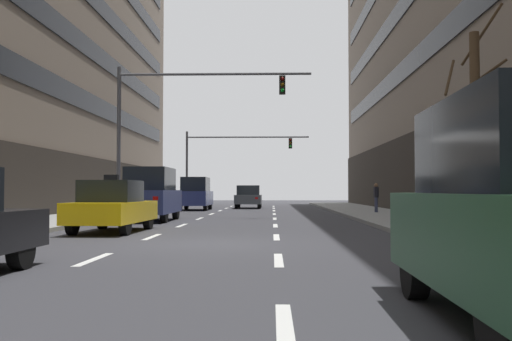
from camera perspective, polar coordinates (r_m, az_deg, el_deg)
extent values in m
plane|color=#38383D|center=(13.41, -5.12, -7.40)|extent=(120.00, 120.00, 0.00)
cube|color=gray|center=(14.35, 23.71, -6.60)|extent=(3.76, 80.00, 0.14)
cube|color=silver|center=(10.83, -16.00, -8.59)|extent=(0.16, 2.00, 0.01)
cube|color=silver|center=(15.65, -10.41, -6.59)|extent=(0.16, 2.00, 0.01)
cube|color=silver|center=(20.55, -7.49, -5.51)|extent=(0.16, 2.00, 0.01)
cube|color=silver|center=(25.50, -5.71, -4.84)|extent=(0.16, 2.00, 0.01)
cube|color=silver|center=(30.46, -4.50, -4.38)|extent=(0.16, 2.00, 0.01)
cube|color=silver|center=(35.43, -3.64, -4.06)|extent=(0.16, 2.00, 0.01)
cube|color=silver|center=(40.41, -2.98, -3.81)|extent=(0.16, 2.00, 0.01)
cube|color=silver|center=(45.39, -2.47, -3.61)|extent=(0.16, 2.00, 0.01)
cube|color=silver|center=(5.41, 2.91, -15.41)|extent=(0.16, 2.00, 0.01)
cube|color=silver|center=(10.33, 2.29, -8.99)|extent=(0.16, 2.00, 0.01)
cube|color=silver|center=(15.31, 2.07, -6.72)|extent=(0.16, 2.00, 0.01)
cube|color=silver|center=(20.30, 1.96, -5.57)|extent=(0.16, 2.00, 0.01)
cube|color=silver|center=(25.29, 1.90, -4.87)|extent=(0.16, 2.00, 0.01)
cube|color=silver|center=(30.28, 1.85, -4.40)|extent=(0.16, 2.00, 0.01)
cube|color=silver|center=(35.28, 1.82, -4.07)|extent=(0.16, 2.00, 0.01)
cube|color=silver|center=(40.28, 1.80, -3.81)|extent=(0.16, 2.00, 0.01)
cube|color=silver|center=(45.28, 1.78, -3.62)|extent=(0.16, 2.00, 0.01)
cylinder|color=black|center=(41.60, -1.75, -3.32)|extent=(0.22, 0.65, 0.65)
cylinder|color=black|center=(41.53, 0.41, -3.32)|extent=(0.22, 0.65, 0.65)
cylinder|color=black|center=(38.96, -1.99, -3.40)|extent=(0.22, 0.65, 0.65)
cylinder|color=black|center=(38.89, 0.32, -3.41)|extent=(0.22, 0.65, 0.65)
cube|color=#474C51|center=(40.23, -0.75, -2.92)|extent=(1.82, 4.32, 0.63)
cube|color=black|center=(40.03, -0.76, -1.99)|extent=(1.58, 1.87, 0.67)
cube|color=white|center=(42.37, -1.47, -2.72)|extent=(0.20, 0.08, 0.14)
cube|color=red|center=(38.15, -1.84, -2.80)|extent=(0.20, 0.08, 0.14)
cube|color=white|center=(42.32, 0.23, -2.72)|extent=(0.20, 0.08, 0.14)
cube|color=red|center=(38.09, 0.05, -2.80)|extent=(0.20, 0.08, 0.14)
cylinder|color=black|center=(38.00, -7.03, -3.42)|extent=(0.22, 0.65, 0.65)
cylinder|color=black|center=(37.80, -4.65, -3.44)|extent=(0.22, 0.65, 0.65)
cylinder|color=black|center=(35.36, -7.67, -3.52)|extent=(0.22, 0.65, 0.65)
cylinder|color=black|center=(35.14, -5.12, -3.54)|extent=(0.22, 0.65, 0.65)
cube|color=navy|center=(36.56, -6.11, -2.78)|extent=(1.83, 4.36, 0.89)
cube|color=black|center=(36.55, -6.10, -1.38)|extent=(1.59, 2.58, 0.89)
cube|color=white|center=(38.76, -6.62, -2.51)|extent=(0.20, 0.08, 0.14)
cube|color=red|center=(34.53, -7.63, -2.56)|extent=(0.20, 0.08, 0.14)
cube|color=white|center=(38.60, -4.75, -2.51)|extent=(0.20, 0.08, 0.14)
cube|color=red|center=(34.35, -5.53, -2.57)|extent=(0.20, 0.08, 0.14)
cylinder|color=black|center=(9.83, -22.60, -7.34)|extent=(0.22, 0.64, 0.64)
cube|color=white|center=(10.57, -21.52, -4.69)|extent=(0.19, 0.08, 0.14)
cylinder|color=black|center=(19.15, -15.21, -4.79)|extent=(0.23, 0.63, 0.62)
cylinder|color=black|center=(18.73, -10.80, -4.89)|extent=(0.23, 0.63, 0.62)
cylinder|color=black|center=(16.76, -18.02, -5.16)|extent=(0.23, 0.63, 0.62)
cylinder|color=black|center=(16.27, -13.03, -5.31)|extent=(0.23, 0.63, 0.62)
cube|color=yellow|center=(17.69, -14.20, -4.05)|extent=(1.87, 4.21, 0.61)
cube|color=black|center=(17.50, -14.37, -2.02)|extent=(1.57, 1.84, 0.64)
cube|color=white|center=(19.82, -14.08, -3.52)|extent=(0.19, 0.08, 0.13)
cube|color=red|center=(15.98, -18.51, -3.85)|extent=(0.19, 0.08, 0.13)
cube|color=white|center=(19.49, -10.66, -3.57)|extent=(0.19, 0.08, 0.13)
cube|color=red|center=(15.56, -14.34, -3.94)|extent=(0.19, 0.08, 0.13)
cube|color=black|center=(17.51, -14.36, -0.69)|extent=(0.42, 0.20, 0.17)
cylinder|color=black|center=(25.33, -11.78, -4.06)|extent=(0.23, 0.68, 0.68)
cylinder|color=black|center=(25.00, -8.08, -4.11)|extent=(0.23, 0.68, 0.68)
cylinder|color=black|center=(22.62, -13.38, -4.30)|extent=(0.23, 0.68, 0.68)
cylinder|color=black|center=(22.26, -9.25, -4.36)|extent=(0.23, 0.68, 0.68)
cube|color=navy|center=(23.77, -10.59, -3.08)|extent=(1.93, 4.55, 0.93)
cube|color=black|center=(23.78, -10.57, -0.84)|extent=(1.67, 2.69, 0.93)
cube|color=white|center=(26.09, -11.00, -2.63)|extent=(0.21, 0.08, 0.14)
cube|color=red|center=(21.75, -13.51, -2.74)|extent=(0.21, 0.08, 0.14)
cube|color=white|center=(25.84, -8.12, -2.65)|extent=(0.21, 0.08, 0.14)
cube|color=red|center=(21.45, -10.07, -2.77)|extent=(0.21, 0.08, 0.14)
cylinder|color=black|center=(6.92, 15.71, -9.65)|extent=(0.23, 0.66, 0.66)
cylinder|color=black|center=(4.37, 23.80, -14.09)|extent=(0.23, 0.66, 0.66)
cube|color=white|center=(7.69, 15.46, -4.35)|extent=(0.20, 0.08, 0.14)
cube|color=white|center=(8.06, 24.43, -4.13)|extent=(0.20, 0.08, 0.14)
cylinder|color=#4C4C51|center=(26.60, -13.66, 2.94)|extent=(0.18, 0.18, 6.79)
cylinder|color=#4C4C51|center=(26.24, -4.17, 9.66)|extent=(8.79, 0.12, 0.12)
cube|color=black|center=(26.01, 2.66, 8.59)|extent=(0.28, 0.24, 0.84)
sphere|color=#4B0704|center=(25.93, 2.67, 9.21)|extent=(0.17, 0.17, 0.17)
sphere|color=#523505|center=(25.88, 2.67, 8.65)|extent=(0.17, 0.17, 0.17)
sphere|color=green|center=(25.83, 2.67, 8.08)|extent=(0.17, 0.17, 0.17)
cylinder|color=#4C4C51|center=(46.78, -6.98, 0.27)|extent=(0.18, 0.18, 5.98)
cylinder|color=#4C4C51|center=(46.47, -0.85, 3.38)|extent=(10.01, 0.12, 0.12)
cube|color=black|center=(46.40, 3.49, 2.75)|extent=(0.28, 0.24, 0.84)
sphere|color=#4B0704|center=(46.28, 3.49, 3.09)|extent=(0.17, 0.17, 0.17)
sphere|color=#523505|center=(46.26, 3.49, 2.77)|extent=(0.17, 0.17, 0.17)
sphere|color=green|center=(46.24, 3.49, 2.44)|extent=(0.17, 0.17, 0.17)
cylinder|color=#4C3823|center=(14.87, 21.24, 3.48)|extent=(0.24, 0.24, 5.02)
cylinder|color=#42301E|center=(15.55, 22.16, 8.96)|extent=(0.78, 0.89, 0.62)
cylinder|color=#42301E|center=(15.79, 21.77, 12.57)|extent=(0.88, 0.75, 1.44)
cylinder|color=#42301E|center=(15.16, 18.93, 8.89)|extent=(0.62, 1.13, 1.12)
cylinder|color=#383D59|center=(29.78, 12.05, -3.40)|extent=(0.13, 0.13, 0.76)
cylinder|color=#383D59|center=(29.94, 11.98, -3.40)|extent=(0.13, 0.13, 0.76)
cube|color=black|center=(29.85, 12.00, -2.15)|extent=(0.21, 0.35, 0.54)
sphere|color=#9E704C|center=(29.85, 12.00, -1.45)|extent=(0.20, 0.20, 0.20)
cylinder|color=black|center=(29.64, 12.09, -2.10)|extent=(0.09, 0.09, 0.48)
cylinder|color=black|center=(30.07, 11.91, -2.10)|extent=(0.09, 0.09, 0.48)
cylinder|color=#383D59|center=(21.94, 17.05, -3.72)|extent=(0.13, 0.13, 0.87)
cylinder|color=#383D59|center=(21.84, 17.42, -3.73)|extent=(0.13, 0.13, 0.87)
cube|color=black|center=(21.88, 17.21, -1.78)|extent=(0.37, 0.39, 0.62)
sphere|color=#9E704C|center=(21.89, 17.20, -0.68)|extent=(0.22, 0.22, 0.22)
cylinder|color=black|center=(22.00, 16.73, -1.70)|extent=(0.09, 0.09, 0.55)
cylinder|color=black|center=(21.76, 17.70, -1.69)|extent=(0.09, 0.09, 0.55)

